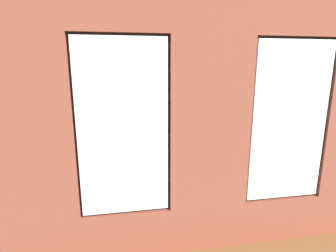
{
  "coord_description": "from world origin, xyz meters",
  "views": [
    {
      "loc": [
        1.06,
        5.61,
        2.4
      ],
      "look_at": [
        0.13,
        0.4,
        1.19
      ],
      "focal_mm": 28.0,
      "sensor_mm": 36.0,
      "label": 1
    }
  ],
  "objects_px": {
    "cup_ceramic": "(150,148)",
    "papasan_chair": "(140,133)",
    "potted_plant_near_tv": "(55,167)",
    "potted_plant_foreground_right": "(71,125)",
    "media_console": "(39,172)",
    "tv_flatscreen": "(36,141)",
    "potted_plant_corner_near_left": "(239,118)",
    "potted_plant_beside_window_right": "(99,174)",
    "couch_by_window": "(170,202)",
    "couch_left": "(286,163)",
    "remote_black": "(133,152)",
    "potted_plant_mid_room_small": "(194,142)",
    "candle_jar": "(155,149)",
    "coffee_table": "(150,152)",
    "remote_gray": "(143,149)",
    "potted_plant_between_couches": "(247,188)",
    "potted_plant_by_left_couch": "(241,141)"
  },
  "relations": [
    {
      "from": "cup_ceramic",
      "to": "potted_plant_corner_near_left",
      "type": "xyz_separation_m",
      "value": [
        -3.02,
        -1.65,
        0.3
      ]
    },
    {
      "from": "cup_ceramic",
      "to": "potted_plant_corner_near_left",
      "type": "distance_m",
      "value": 3.45
    },
    {
      "from": "tv_flatscreen",
      "to": "potted_plant_foreground_right",
      "type": "distance_m",
      "value": 2.2
    },
    {
      "from": "media_console",
      "to": "tv_flatscreen",
      "type": "bearing_deg",
      "value": -90.0
    },
    {
      "from": "potted_plant_corner_near_left",
      "to": "potted_plant_near_tv",
      "type": "distance_m",
      "value": 5.74
    },
    {
      "from": "papasan_chair",
      "to": "potted_plant_by_left_couch",
      "type": "height_order",
      "value": "papasan_chair"
    },
    {
      "from": "couch_by_window",
      "to": "tv_flatscreen",
      "type": "height_order",
      "value": "tv_flatscreen"
    },
    {
      "from": "cup_ceramic",
      "to": "couch_by_window",
      "type": "bearing_deg",
      "value": 91.7
    },
    {
      "from": "remote_black",
      "to": "potted_plant_mid_room_small",
      "type": "distance_m",
      "value": 1.79
    },
    {
      "from": "coffee_table",
      "to": "potted_plant_foreground_right",
      "type": "height_order",
      "value": "potted_plant_foreground_right"
    },
    {
      "from": "potted_plant_near_tv",
      "to": "media_console",
      "type": "bearing_deg",
      "value": -59.66
    },
    {
      "from": "candle_jar",
      "to": "potted_plant_near_tv",
      "type": "xyz_separation_m",
      "value": [
        1.88,
        1.39,
        0.24
      ]
    },
    {
      "from": "couch_by_window",
      "to": "potted_plant_foreground_right",
      "type": "bearing_deg",
      "value": -61.64
    },
    {
      "from": "couch_by_window",
      "to": "remote_gray",
      "type": "height_order",
      "value": "couch_by_window"
    },
    {
      "from": "candle_jar",
      "to": "papasan_chair",
      "type": "relative_size",
      "value": 0.09
    },
    {
      "from": "tv_flatscreen",
      "to": "potted_plant_by_left_couch",
      "type": "relative_size",
      "value": 1.52
    },
    {
      "from": "potted_plant_by_left_couch",
      "to": "remote_black",
      "type": "bearing_deg",
      "value": 7.76
    },
    {
      "from": "remote_black",
      "to": "potted_plant_corner_near_left",
      "type": "xyz_separation_m",
      "value": [
        -3.42,
        -1.77,
        0.33
      ]
    },
    {
      "from": "potted_plant_mid_room_small",
      "to": "couch_left",
      "type": "bearing_deg",
      "value": 134.23
    },
    {
      "from": "remote_black",
      "to": "potted_plant_corner_near_left",
      "type": "bearing_deg",
      "value": -122.26
    },
    {
      "from": "cup_ceramic",
      "to": "media_console",
      "type": "bearing_deg",
      "value": 13.68
    },
    {
      "from": "coffee_table",
      "to": "potted_plant_between_couches",
      "type": "relative_size",
      "value": 1.14
    },
    {
      "from": "potted_plant_near_tv",
      "to": "potted_plant_foreground_right",
      "type": "bearing_deg",
      "value": -85.24
    },
    {
      "from": "potted_plant_by_left_couch",
      "to": "potted_plant_corner_near_left",
      "type": "xyz_separation_m",
      "value": [
        -0.55,
        -1.38,
        0.32
      ]
    },
    {
      "from": "potted_plant_corner_near_left",
      "to": "potted_plant_foreground_right",
      "type": "xyz_separation_m",
      "value": [
        5.05,
        0.05,
        0.01
      ]
    },
    {
      "from": "potted_plant_foreground_right",
      "to": "potted_plant_beside_window_right",
      "type": "bearing_deg",
      "value": 104.91
    },
    {
      "from": "tv_flatscreen",
      "to": "couch_by_window",
      "type": "bearing_deg",
      "value": 144.23
    },
    {
      "from": "potted_plant_foreground_right",
      "to": "potted_plant_beside_window_right",
      "type": "height_order",
      "value": "potted_plant_beside_window_right"
    },
    {
      "from": "papasan_chair",
      "to": "potted_plant_beside_window_right",
      "type": "distance_m",
      "value": 4.14
    },
    {
      "from": "couch_left",
      "to": "cup_ceramic",
      "type": "distance_m",
      "value": 3.07
    },
    {
      "from": "remote_gray",
      "to": "potted_plant_between_couches",
      "type": "bearing_deg",
      "value": 42.33
    },
    {
      "from": "coffee_table",
      "to": "potted_plant_beside_window_right",
      "type": "height_order",
      "value": "potted_plant_beside_window_right"
    },
    {
      "from": "cup_ceramic",
      "to": "papasan_chair",
      "type": "distance_m",
      "value": 1.64
    },
    {
      "from": "potted_plant_corner_near_left",
      "to": "potted_plant_near_tv",
      "type": "relative_size",
      "value": 0.95
    },
    {
      "from": "remote_gray",
      "to": "potted_plant_near_tv",
      "type": "relative_size",
      "value": 0.13
    },
    {
      "from": "couch_left",
      "to": "potted_plant_beside_window_right",
      "type": "distance_m",
      "value": 4.09
    },
    {
      "from": "coffee_table",
      "to": "potted_plant_by_left_couch",
      "type": "bearing_deg",
      "value": -173.65
    },
    {
      "from": "remote_black",
      "to": "potted_plant_between_couches",
      "type": "xyz_separation_m",
      "value": [
        -1.78,
        2.13,
        -0.02
      ]
    },
    {
      "from": "media_console",
      "to": "potted_plant_between_couches",
      "type": "distance_m",
      "value": 4.07
    },
    {
      "from": "potted_plant_corner_near_left",
      "to": "potted_plant_mid_room_small",
      "type": "relative_size",
      "value": 1.96
    },
    {
      "from": "couch_by_window",
      "to": "tv_flatscreen",
      "type": "bearing_deg",
      "value": -35.77
    },
    {
      "from": "remote_black",
      "to": "potted_plant_corner_near_left",
      "type": "height_order",
      "value": "potted_plant_corner_near_left"
    },
    {
      "from": "couch_by_window",
      "to": "couch_left",
      "type": "bearing_deg",
      "value": -156.81
    },
    {
      "from": "coffee_table",
      "to": "tv_flatscreen",
      "type": "relative_size",
      "value": 1.32
    },
    {
      "from": "candle_jar",
      "to": "couch_left",
      "type": "bearing_deg",
      "value": 160.59
    },
    {
      "from": "coffee_table",
      "to": "potted_plant_between_couches",
      "type": "bearing_deg",
      "value": 121.58
    },
    {
      "from": "coffee_table",
      "to": "remote_black",
      "type": "height_order",
      "value": "remote_black"
    },
    {
      "from": "candle_jar",
      "to": "remote_gray",
      "type": "xyz_separation_m",
      "value": [
        0.27,
        -0.21,
        -0.04
      ]
    },
    {
      "from": "candle_jar",
      "to": "potted_plant_mid_room_small",
      "type": "distance_m",
      "value": 1.35
    },
    {
      "from": "couch_by_window",
      "to": "potted_plant_by_left_couch",
      "type": "bearing_deg",
      "value": -133.09
    }
  ]
}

